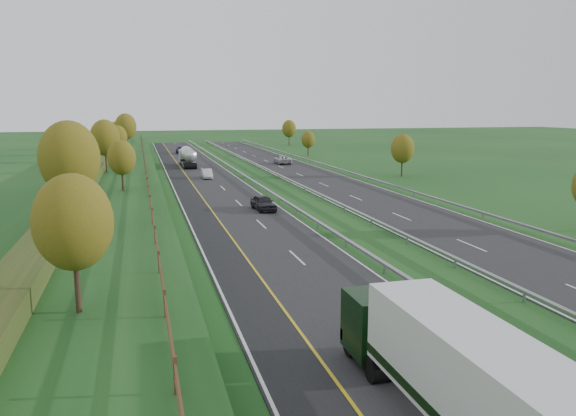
% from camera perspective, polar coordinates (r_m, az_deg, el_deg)
% --- Properties ---
extents(ground, '(400.00, 400.00, 0.00)m').
position_cam_1_polar(ground, '(71.94, -0.85, 1.76)').
color(ground, '#184318').
rests_on(ground, ground).
extents(near_carriageway, '(10.50, 200.00, 0.04)m').
position_cam_1_polar(near_carriageway, '(75.35, -7.69, 2.07)').
color(near_carriageway, black).
rests_on(near_carriageway, ground).
extents(far_carriageway, '(10.50, 200.00, 0.04)m').
position_cam_1_polar(far_carriageway, '(79.09, 4.26, 2.51)').
color(far_carriageway, black).
rests_on(far_carriageway, ground).
extents(hard_shoulder, '(3.00, 200.00, 0.04)m').
position_cam_1_polar(hard_shoulder, '(74.98, -10.54, 1.95)').
color(hard_shoulder, black).
rests_on(hard_shoulder, ground).
extents(lane_markings, '(26.75, 200.00, 0.01)m').
position_cam_1_polar(lane_markings, '(76.28, -2.90, 2.27)').
color(lane_markings, silver).
rests_on(lane_markings, near_carriageway).
extents(embankment_left, '(12.00, 200.00, 2.00)m').
position_cam_1_polar(embankment_left, '(74.74, -17.65, 2.37)').
color(embankment_left, '#184318').
rests_on(embankment_left, ground).
extents(hedge_left, '(2.20, 180.00, 1.10)m').
position_cam_1_polar(hedge_left, '(74.69, -19.25, 3.47)').
color(hedge_left, '#293B18').
rests_on(hedge_left, embankment_left).
extents(fence_left, '(0.12, 189.06, 1.20)m').
position_cam_1_polar(fence_left, '(74.04, -14.25, 3.81)').
color(fence_left, '#422B19').
rests_on(fence_left, embankment_left).
extents(median_barrier_near, '(0.32, 200.00, 0.71)m').
position_cam_1_polar(median_barrier_near, '(76.18, -3.44, 2.68)').
color(median_barrier_near, gray).
rests_on(median_barrier_near, ground).
extents(median_barrier_far, '(0.32, 200.00, 0.71)m').
position_cam_1_polar(median_barrier_far, '(77.34, 0.27, 2.81)').
color(median_barrier_far, gray).
rests_on(median_barrier_far, ground).
extents(outer_barrier_far, '(0.32, 200.00, 0.71)m').
position_cam_1_polar(outer_barrier_far, '(81.09, 8.15, 3.05)').
color(outer_barrier_far, gray).
rests_on(outer_barrier_far, ground).
extents(trees_left, '(6.64, 164.30, 7.66)m').
position_cam_1_polar(trees_left, '(70.87, -17.71, 6.33)').
color(trees_left, '#2D2116').
rests_on(trees_left, embankment_left).
extents(trees_far, '(8.45, 118.60, 7.12)m').
position_cam_1_polar(trees_far, '(110.57, 5.86, 6.86)').
color(trees_far, '#2D2116').
rests_on(trees_far, ground).
extents(box_lorry, '(2.58, 16.28, 4.06)m').
position_cam_1_polar(box_lorry, '(18.04, 19.06, -17.43)').
color(box_lorry, black).
rests_on(box_lorry, near_carriageway).
extents(road_tanker, '(2.40, 11.22, 3.46)m').
position_cam_1_polar(road_tanker, '(103.34, -10.17, 5.20)').
color(road_tanker, silver).
rests_on(road_tanker, near_carriageway).
extents(car_dark_near, '(2.23, 4.71, 1.56)m').
position_cam_1_polar(car_dark_near, '(58.15, -2.51, 0.55)').
color(car_dark_near, black).
rests_on(car_dark_near, near_carriageway).
extents(car_silver_mid, '(1.55, 4.22, 1.38)m').
position_cam_1_polar(car_silver_mid, '(85.31, -8.25, 3.47)').
color(car_silver_mid, silver).
rests_on(car_silver_mid, near_carriageway).
extents(car_small_far, '(2.20, 5.40, 1.57)m').
position_cam_1_polar(car_small_far, '(132.95, -10.83, 5.81)').
color(car_small_far, '#16133D').
rests_on(car_small_far, near_carriageway).
extents(car_oncoming, '(2.91, 5.79, 1.57)m').
position_cam_1_polar(car_oncoming, '(106.30, -0.55, 4.94)').
color(car_oncoming, '#B2B1B6').
rests_on(car_oncoming, far_carriageway).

